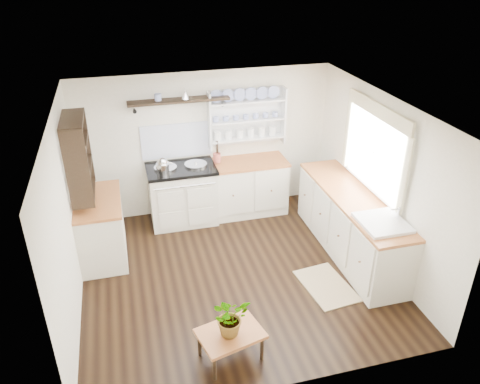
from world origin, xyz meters
name	(u,v)px	position (x,y,z in m)	size (l,w,h in m)	color
floor	(236,273)	(0.00, 0.00, 0.00)	(4.00, 3.80, 0.01)	black
wall_back	(206,143)	(0.00, 1.90, 1.15)	(4.00, 0.02, 2.30)	beige
wall_right	(380,180)	(2.00, 0.00, 1.15)	(0.02, 3.80, 2.30)	beige
wall_left	(66,220)	(-2.00, 0.00, 1.15)	(0.02, 3.80, 2.30)	beige
ceiling	(235,109)	(0.00, 0.00, 2.30)	(4.00, 3.80, 0.01)	white
window	(375,148)	(1.95, 0.15, 1.56)	(0.08, 1.55, 1.22)	white
aga_cooker	(182,194)	(-0.46, 1.57, 0.48)	(1.05, 0.73, 0.97)	beige
back_cabinets	(247,186)	(0.60, 1.60, 0.46)	(1.27, 0.63, 0.90)	beige
right_cabinets	(350,224)	(1.70, 0.10, 0.46)	(0.62, 2.43, 0.90)	beige
belfast_sink	(381,231)	(1.70, -0.65, 0.80)	(0.55, 0.60, 0.45)	white
left_cabinets	(101,227)	(-1.70, 0.90, 0.46)	(0.62, 1.13, 0.90)	beige
plate_rack	(246,116)	(0.65, 1.86, 1.56)	(1.20, 0.22, 0.90)	white
high_shelf	(179,101)	(-0.40, 1.78, 1.91)	(1.50, 0.29, 0.16)	black
left_shelving	(78,156)	(-1.84, 0.90, 1.55)	(0.28, 0.80, 1.05)	black
kettle	(163,166)	(-0.74, 1.45, 1.05)	(0.20, 0.20, 0.24)	silver
utensil_crock	(217,158)	(0.13, 1.68, 0.98)	(0.12, 0.12, 0.14)	#9F463A
center_table	(230,336)	(-0.41, -1.40, 0.31)	(0.75, 0.61, 0.36)	brown
potted_plant	(230,317)	(-0.41, -1.40, 0.57)	(0.38, 0.33, 0.42)	#3F7233
floor_rug	(326,286)	(1.07, -0.57, 0.01)	(0.55, 0.85, 0.02)	#776445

